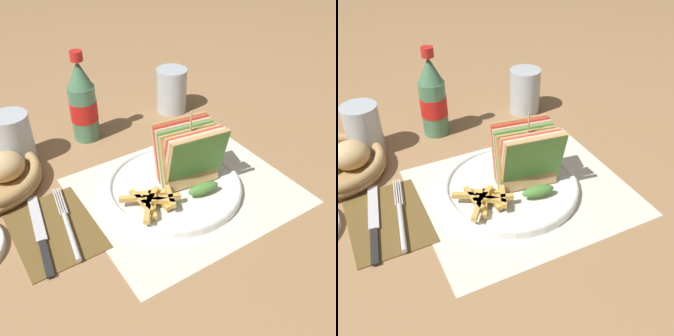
{
  "view_description": "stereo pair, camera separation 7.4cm",
  "coord_description": "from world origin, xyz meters",
  "views": [
    {
      "loc": [
        -0.32,
        -0.45,
        0.48
      ],
      "look_at": [
        0.0,
        0.05,
        0.04
      ],
      "focal_mm": 42.0,
      "sensor_mm": 36.0,
      "label": 1
    },
    {
      "loc": [
        -0.26,
        -0.49,
        0.48
      ],
      "look_at": [
        0.0,
        0.05,
        0.04
      ],
      "focal_mm": 42.0,
      "sensor_mm": 36.0,
      "label": 2
    }
  ],
  "objects": [
    {
      "name": "placemat",
      "position": [
        0.02,
        0.01,
        0.0
      ],
      "size": [
        0.39,
        0.33,
        0.0
      ],
      "color": "silver",
      "rests_on": "ground_plane"
    },
    {
      "name": "ground_plane",
      "position": [
        0.0,
        0.0,
        0.0
      ],
      "size": [
        4.0,
        4.0,
        0.0
      ],
      "primitive_type": "plane",
      "color": "#9E754C"
    },
    {
      "name": "glass_near",
      "position": [
        0.17,
        0.3,
        0.05
      ],
      "size": [
        0.08,
        0.08,
        0.11
      ],
      "color": "silver",
      "rests_on": "ground_plane"
    },
    {
      "name": "plate_main",
      "position": [
        0.0,
        0.03,
        0.01
      ],
      "size": [
        0.26,
        0.26,
        0.02
      ],
      "color": "white",
      "rests_on": "ground_plane"
    },
    {
      "name": "fork",
      "position": [
        -0.21,
        0.03,
        0.01
      ],
      "size": [
        0.04,
        0.19,
        0.01
      ],
      "rotation": [
        0.0,
        0.0,
        -0.17
      ],
      "color": "silver",
      "rests_on": "napkin"
    },
    {
      "name": "club_sandwich",
      "position": [
        0.03,
        0.02,
        0.07
      ],
      "size": [
        0.12,
        0.11,
        0.15
      ],
      "color": "tan",
      "rests_on": "plate_main"
    },
    {
      "name": "glass_far",
      "position": [
        -0.22,
        0.28,
        0.05
      ],
      "size": [
        0.08,
        0.08,
        0.11
      ],
      "color": "silver",
      "rests_on": "ground_plane"
    },
    {
      "name": "coke_bottle_near",
      "position": [
        -0.06,
        0.29,
        0.09
      ],
      "size": [
        0.06,
        0.06,
        0.2
      ],
      "color": "#4C7F5B",
      "rests_on": "ground_plane"
    },
    {
      "name": "knife",
      "position": [
        -0.25,
        0.05,
        0.01
      ],
      "size": [
        0.05,
        0.2,
        0.0
      ],
      "rotation": [
        0.0,
        0.0,
        -0.17
      ],
      "color": "black",
      "rests_on": "napkin"
    },
    {
      "name": "napkin",
      "position": [
        -0.23,
        0.05,
        0.0
      ],
      "size": [
        0.13,
        0.18,
        0.0
      ],
      "color": "brown",
      "rests_on": "ground_plane"
    },
    {
      "name": "fries_pile",
      "position": [
        -0.07,
        -0.01,
        0.03
      ],
      "size": [
        0.1,
        0.09,
        0.02
      ],
      "color": "gold",
      "rests_on": "plate_main"
    }
  ]
}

